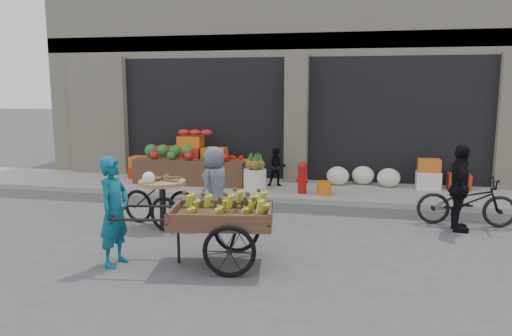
% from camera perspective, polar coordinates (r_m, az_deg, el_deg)
% --- Properties ---
extents(ground, '(80.00, 80.00, 0.00)m').
position_cam_1_polar(ground, '(8.00, -0.51, -8.96)').
color(ground, '#424244').
rests_on(ground, ground).
extents(sidewalk, '(18.00, 2.20, 0.12)m').
position_cam_1_polar(sidewalk, '(11.88, 3.94, -2.54)').
color(sidewalk, gray).
rests_on(sidewalk, ground).
extents(building, '(14.00, 6.45, 7.00)m').
position_cam_1_polar(building, '(15.54, 6.30, 12.52)').
color(building, beige).
rests_on(building, ground).
extents(fruit_display, '(3.10, 1.12, 1.24)m').
position_cam_1_polar(fruit_display, '(12.63, -7.04, 0.95)').
color(fruit_display, '#AE2918').
rests_on(fruit_display, sidewalk).
extents(pineapple_bin, '(0.52, 0.52, 0.50)m').
position_cam_1_polar(pineapple_bin, '(11.47, -0.12, -1.37)').
color(pineapple_bin, silver).
rests_on(pineapple_bin, sidewalk).
extents(fire_hydrant, '(0.22, 0.22, 0.71)m').
position_cam_1_polar(fire_hydrant, '(11.21, 5.32, -0.97)').
color(fire_hydrant, '#A5140F').
rests_on(fire_hydrant, sidewalk).
extents(orange_bucket, '(0.32, 0.32, 0.30)m').
position_cam_1_polar(orange_bucket, '(11.16, 7.82, -2.29)').
color(orange_bucket, orange).
rests_on(orange_bucket, sidewalk).
extents(right_bay_goods, '(3.35, 0.60, 0.70)m').
position_cam_1_polar(right_bay_goods, '(12.31, 16.51, -0.84)').
color(right_bay_goods, silver).
rests_on(right_bay_goods, sidewalk).
extents(seated_person, '(0.51, 0.43, 0.93)m').
position_cam_1_polar(seated_person, '(11.93, 2.38, 0.09)').
color(seated_person, black).
rests_on(seated_person, sidewalk).
extents(banana_cart, '(2.54, 1.35, 1.01)m').
position_cam_1_polar(banana_cart, '(7.07, -4.36, -5.24)').
color(banana_cart, brown).
rests_on(banana_cart, ground).
extents(vendor_woman, '(0.43, 0.60, 1.56)m').
position_cam_1_polar(vendor_woman, '(7.29, -15.89, -4.78)').
color(vendor_woman, '#0E566C').
rests_on(vendor_woman, ground).
extents(tricycle_cart, '(1.46, 1.01, 0.95)m').
position_cam_1_polar(tricycle_cart, '(9.14, -10.68, -3.09)').
color(tricycle_cart, '#9E7F51').
rests_on(tricycle_cart, ground).
extents(vendor_grey, '(0.67, 0.81, 1.43)m').
position_cam_1_polar(vendor_grey, '(9.11, -4.72, -2.02)').
color(vendor_grey, slate).
rests_on(vendor_grey, ground).
extents(bicycle, '(1.72, 0.61, 0.90)m').
position_cam_1_polar(bicycle, '(9.81, 22.91, -3.51)').
color(bicycle, black).
rests_on(bicycle, ground).
extents(cyclist, '(0.38, 0.90, 1.53)m').
position_cam_1_polar(cyclist, '(9.33, 22.26, -2.13)').
color(cyclist, black).
rests_on(cyclist, ground).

